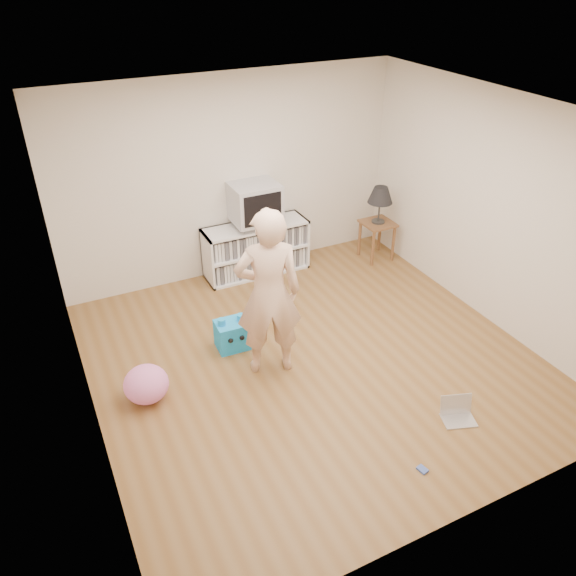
% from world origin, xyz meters
% --- Properties ---
extents(ground, '(4.50, 4.50, 0.00)m').
position_xyz_m(ground, '(0.00, 0.00, 0.00)').
color(ground, brown).
rests_on(ground, ground).
extents(walls, '(4.52, 4.52, 2.60)m').
position_xyz_m(walls, '(0.00, 0.00, 1.30)').
color(walls, silver).
rests_on(walls, ground).
extents(ceiling, '(4.50, 4.50, 0.01)m').
position_xyz_m(ceiling, '(0.00, 0.00, 2.60)').
color(ceiling, white).
rests_on(ceiling, walls).
extents(media_unit, '(1.40, 0.45, 0.70)m').
position_xyz_m(media_unit, '(0.22, 2.04, 0.35)').
color(media_unit, white).
rests_on(media_unit, ground).
extents(dvd_deck, '(0.45, 0.35, 0.07)m').
position_xyz_m(dvd_deck, '(0.22, 2.02, 0.73)').
color(dvd_deck, gray).
rests_on(dvd_deck, media_unit).
extents(crt_tv, '(0.60, 0.53, 0.50)m').
position_xyz_m(crt_tv, '(0.22, 2.02, 1.02)').
color(crt_tv, '#AEAEB3').
rests_on(crt_tv, dvd_deck).
extents(side_table, '(0.42, 0.42, 0.55)m').
position_xyz_m(side_table, '(1.91, 1.65, 0.42)').
color(side_table, brown).
rests_on(side_table, ground).
extents(table_lamp, '(0.34, 0.34, 0.52)m').
position_xyz_m(table_lamp, '(1.91, 1.65, 0.94)').
color(table_lamp, '#333333').
rests_on(table_lamp, side_table).
extents(person, '(0.76, 0.60, 1.82)m').
position_xyz_m(person, '(-0.47, 0.09, 0.91)').
color(person, beige).
rests_on(person, ground).
extents(laptop, '(0.37, 0.33, 0.21)m').
position_xyz_m(laptop, '(0.81, -1.37, 0.06)').
color(laptop, silver).
rests_on(laptop, ground).
extents(playing_cards, '(0.08, 0.10, 0.02)m').
position_xyz_m(playing_cards, '(0.12, -1.74, 0.01)').
color(playing_cards, '#4762BE').
rests_on(playing_cards, ground).
extents(plush_blue, '(0.36, 0.32, 0.40)m').
position_xyz_m(plush_blue, '(-0.69, 0.58, 0.17)').
color(plush_blue, '#169CFE').
rests_on(plush_blue, ground).
extents(plush_pink, '(0.58, 0.58, 0.37)m').
position_xyz_m(plush_pink, '(-1.75, 0.17, 0.19)').
color(plush_pink, pink).
rests_on(plush_pink, ground).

